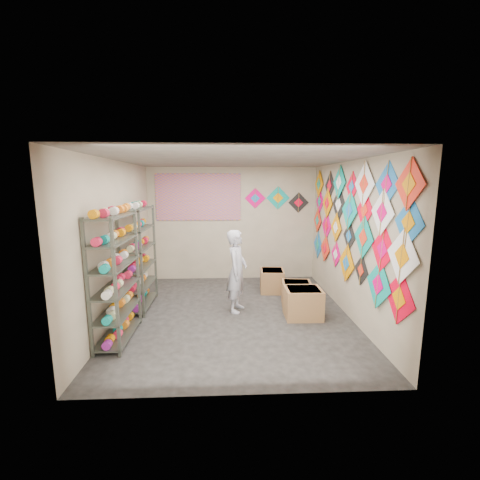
{
  "coord_description": "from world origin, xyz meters",
  "views": [
    {
      "loc": [
        -0.16,
        -5.45,
        2.31
      ],
      "look_at": [
        0.1,
        0.3,
        1.3
      ],
      "focal_mm": 24.0,
      "sensor_mm": 36.0,
      "label": 1
    }
  ],
  "objects_px": {
    "shelf_rack_back": "(139,258)",
    "shopkeeper": "(237,271)",
    "carton_c": "(272,281)",
    "shelf_rack_front": "(115,278)",
    "carton_b": "(296,293)",
    "carton_a": "(303,303)"
  },
  "relations": [
    {
      "from": "shelf_rack_back",
      "to": "shopkeeper",
      "type": "bearing_deg",
      "value": -8.81
    },
    {
      "from": "shelf_rack_back",
      "to": "carton_c",
      "type": "xyz_separation_m",
      "value": [
        2.62,
        0.76,
        -0.71
      ]
    },
    {
      "from": "shelf_rack_front",
      "to": "carton_b",
      "type": "relative_size",
      "value": 3.48
    },
    {
      "from": "shopkeeper",
      "to": "carton_c",
      "type": "relative_size",
      "value": 2.75
    },
    {
      "from": "carton_c",
      "to": "shelf_rack_front",
      "type": "bearing_deg",
      "value": -137.31
    },
    {
      "from": "shelf_rack_back",
      "to": "carton_a",
      "type": "height_order",
      "value": "shelf_rack_back"
    },
    {
      "from": "shopkeeper",
      "to": "carton_b",
      "type": "relative_size",
      "value": 2.75
    },
    {
      "from": "carton_b",
      "to": "shopkeeper",
      "type": "bearing_deg",
      "value": -159.77
    },
    {
      "from": "shelf_rack_front",
      "to": "carton_c",
      "type": "bearing_deg",
      "value": 38.13
    },
    {
      "from": "shopkeeper",
      "to": "carton_b",
      "type": "xyz_separation_m",
      "value": [
        1.16,
        0.27,
        -0.53
      ]
    },
    {
      "from": "shelf_rack_front",
      "to": "carton_c",
      "type": "height_order",
      "value": "shelf_rack_front"
    },
    {
      "from": "carton_c",
      "to": "carton_b",
      "type": "bearing_deg",
      "value": -60.29
    },
    {
      "from": "carton_a",
      "to": "carton_c",
      "type": "bearing_deg",
      "value": 104.82
    },
    {
      "from": "carton_a",
      "to": "carton_c",
      "type": "distance_m",
      "value": 1.43
    },
    {
      "from": "carton_b",
      "to": "shelf_rack_front",
      "type": "bearing_deg",
      "value": -149.47
    },
    {
      "from": "carton_a",
      "to": "shelf_rack_front",
      "type": "bearing_deg",
      "value": -166.37
    },
    {
      "from": "shelf_rack_front",
      "to": "carton_c",
      "type": "xyz_separation_m",
      "value": [
        2.62,
        2.06,
        -0.71
      ]
    },
    {
      "from": "carton_a",
      "to": "carton_c",
      "type": "height_order",
      "value": "carton_a"
    },
    {
      "from": "carton_a",
      "to": "shopkeeper",
      "type": "bearing_deg",
      "value": 163.72
    },
    {
      "from": "shelf_rack_back",
      "to": "carton_b",
      "type": "bearing_deg",
      "value": -0.23
    },
    {
      "from": "shelf_rack_front",
      "to": "carton_b",
      "type": "height_order",
      "value": "shelf_rack_front"
    },
    {
      "from": "shelf_rack_back",
      "to": "carton_a",
      "type": "distance_m",
      "value": 3.11
    }
  ]
}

